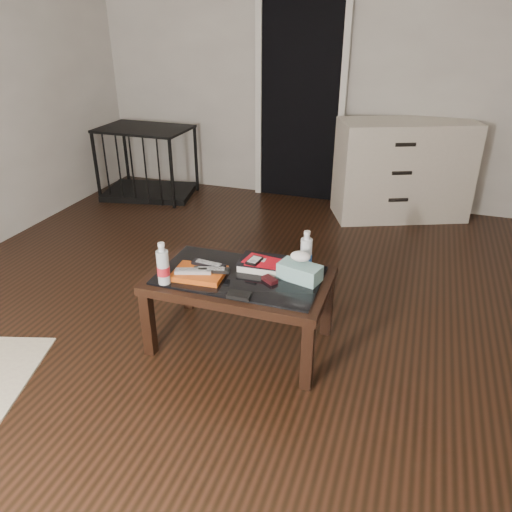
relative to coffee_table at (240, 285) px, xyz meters
The scene contains 18 objects.
ground 0.44m from the coffee_table, 69.11° to the left, with size 5.00×5.00×0.00m, color black.
room_shell 1.24m from the coffee_table, 69.11° to the left, with size 5.00×5.00×5.00m.
doorway 2.73m from the coffee_table, 97.25° to the left, with size 0.90×0.08×2.07m.
coffee_table is the anchor object (origin of this frame).
dresser 2.51m from the coffee_table, 73.22° to the left, with size 1.30×0.92×0.90m.
pet_crate 2.85m from the coffee_table, 130.23° to the left, with size 1.00×0.77×0.71m.
magazines 0.24m from the coffee_table, 157.64° to the right, with size 0.28×0.21×0.03m, color #C04A12.
remote_silver 0.28m from the coffee_table, 153.98° to the right, with size 0.20×0.05×0.02m, color #A2A1A6.
remote_black_front 0.19m from the coffee_table, 154.23° to the right, with size 0.20×0.05×0.02m, color black.
remote_black_back 0.21m from the coffee_table, behind, with size 0.20×0.05×0.02m, color black.
textbook 0.17m from the coffee_table, 54.46° to the left, with size 0.25×0.20×0.05m, color black.
dvd_mailers 0.18m from the coffee_table, 52.06° to the left, with size 0.19×0.14×0.01m, color red.
ipod 0.16m from the coffee_table, 52.87° to the left, with size 0.06×0.10×0.02m, color black.
flip_phone 0.20m from the coffee_table, ahead, with size 0.09×0.05×0.02m, color black.
wallet 0.25m from the coffee_table, 70.80° to the right, with size 0.12×0.07×0.02m, color black.
water_bottle_left 0.46m from the coffee_table, 148.58° to the right, with size 0.07×0.07×0.24m, color #B5BDC0.
water_bottle_right 0.42m from the coffee_table, 27.73° to the left, with size 0.07×0.07×0.24m, color white.
tissue_box 0.35m from the coffee_table, ahead, with size 0.23×0.12×0.09m, color teal.
Camera 1 is at (0.80, -2.46, 1.80)m, focal length 35.00 mm.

